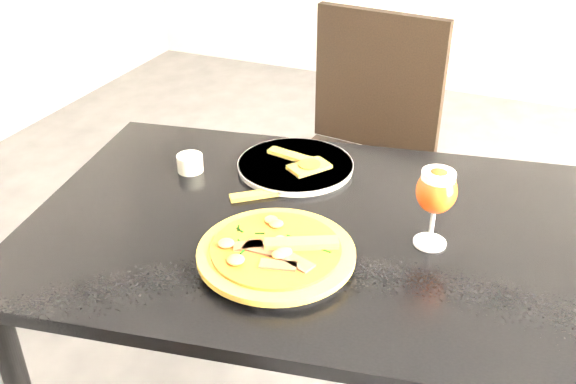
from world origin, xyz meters
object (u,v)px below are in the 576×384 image
at_px(chair_far, 357,157).
at_px(beer_glass, 437,192).
at_px(pizza, 277,251).
at_px(dining_table, 309,257).

xyz_separation_m(chair_far, beer_glass, (0.36, -0.69, 0.33)).
bearing_deg(beer_glass, pizza, -146.03).
height_order(chair_far, beer_glass, chair_far).
bearing_deg(dining_table, pizza, -103.79).
bearing_deg(pizza, chair_far, 96.46).
height_order(dining_table, chair_far, chair_far).
bearing_deg(dining_table, chair_far, 88.70).
xyz_separation_m(dining_table, pizza, (-0.01, -0.15, 0.11)).
relative_size(chair_far, pizza, 3.20).
bearing_deg(chair_far, dining_table, -74.72).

